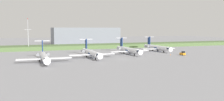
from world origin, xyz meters
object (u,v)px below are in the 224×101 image
Objects in this scene: regional_jet_nearest at (44,56)px; regional_jet_second at (91,53)px; antenna_mast at (28,37)px; baggage_tug at (183,53)px; regional_jet_fourth at (157,47)px; safety_cone_front_marker at (170,55)px; regional_jet_third at (128,50)px.

regional_jet_second is (23.25, 8.62, 0.00)m from regional_jet_nearest.
baggage_tug is at bearing -37.23° from antenna_mast.
regional_jet_nearest is at bearing -159.60° from regional_jet_fourth.
regional_jet_second is 51.36m from regional_jet_fourth.
regional_jet_fourth is at bearing 20.43° from regional_jet_second.
regional_jet_nearest is at bearing -159.65° from regional_jet_second.
safety_cone_front_marker is (72.78, -56.62, -8.51)m from antenna_mast.
regional_jet_third is at bearing 147.15° from safety_cone_front_marker.
antenna_mast is at bearing 142.77° from baggage_tug.
regional_jet_fourth reaches higher than baggage_tug.
regional_jet_second is 50.00m from baggage_tug.
regional_jet_third is 69.23m from antenna_mast.
antenna_mast is 38.31× the size of safety_cone_front_marker.
regional_jet_nearest and regional_jet_third have the same top height.
antenna_mast is at bearing 118.82° from regional_jet_second.
regional_jet_fourth is at bearing 93.16° from baggage_tug.
regional_jet_third is at bearing -39.58° from antenna_mast.
regional_jet_second and regional_jet_fourth have the same top height.
regional_jet_third is (47.38, 17.41, 0.00)m from regional_jet_nearest.
antenna_mast reaches higher than safety_cone_front_marker.
baggage_tug is 5.82× the size of safety_cone_front_marker.
regional_jet_second is 1.00× the size of regional_jet_third.
regional_jet_second and regional_jet_third have the same top height.
regional_jet_fourth is 9.69× the size of baggage_tug.
regional_jet_second reaches higher than baggage_tug.
regional_jet_third is 1.47× the size of antenna_mast.
regional_jet_second is at bearing 172.03° from baggage_tug.
regional_jet_fourth is at bearing 20.40° from regional_jet_nearest.
regional_jet_second is 1.47× the size of antenna_mast.
regional_jet_third is (24.13, 8.79, 0.00)m from regional_jet_second.
baggage_tug is (49.50, -6.93, -1.53)m from regional_jet_second.
safety_cone_front_marker is (-5.72, 3.03, -0.73)m from baggage_tug.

